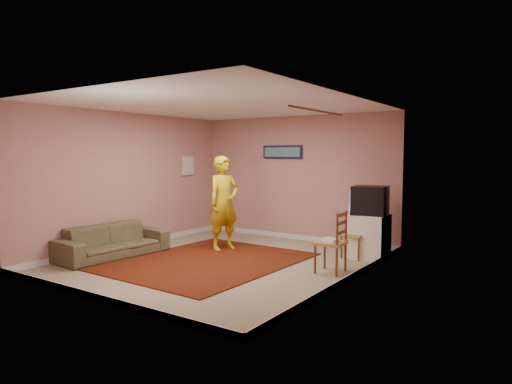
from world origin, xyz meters
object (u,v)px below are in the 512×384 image
Objects in this scene: tv_cabinet at (369,236)px; crt_tv at (370,200)px; chair_a at (355,228)px; person at (224,203)px; chair_b at (331,235)px; sofa at (113,241)px.

tv_cabinet is 0.63m from crt_tv.
person is at bearing -156.11° from chair_a.
tv_cabinet is 1.49× the size of chair_b.
tv_cabinet is 1.64× the size of chair_a.
crt_tv is 1.37× the size of chair_a.
crt_tv is 1.25× the size of chair_b.
tv_cabinet is 0.39× the size of sofa.
sofa is 2.10m from person.
sofa is (-3.74, -2.44, -0.73)m from crt_tv.
person is (-2.32, -0.70, 0.36)m from chair_a.
chair_b is at bearing -96.29° from tv_cabinet.
tv_cabinet is 4.47m from sofa.
crt_tv is at bearing -54.53° from person.
crt_tv is 0.55m from chair_a.
person is (-2.53, -0.84, 0.50)m from tv_cabinet.
chair_a is 0.91× the size of chair_b.
crt_tv reaches higher than tv_cabinet.
person is at bearing -169.31° from crt_tv.
tv_cabinet is at bearing 39.99° from chair_a.
crt_tv reaches higher than chair_a.
tv_cabinet is at bearing -53.33° from sofa.
chair_a reaches higher than sofa.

